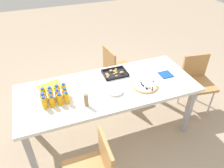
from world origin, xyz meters
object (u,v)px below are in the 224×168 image
juice_bottle_4 (43,99)px  juice_bottle_10 (57,91)px  juice_bottle_6 (58,95)px  snack_tray (114,73)px  juice_bottle_11 (64,89)px  plate_stack (115,91)px  chair_far_right (116,68)px  juice_bottle_1 (52,101)px  paper_folder (50,87)px  juice_bottle_8 (43,94)px  juice_bottle_0 (44,103)px  fruit_pizza (145,85)px  juice_bottle_7 (65,94)px  juice_bottle_2 (60,99)px  juice_bottle_3 (67,98)px  juice_bottle_5 (51,97)px  cardboard_tube (86,100)px  chair_end (197,79)px  juice_bottle_9 (50,93)px  napkin_stack (166,75)px  party_table (108,92)px

juice_bottle_4 → juice_bottle_10: juice_bottle_10 is taller
juice_bottle_6 → snack_tray: juice_bottle_6 is taller
juice_bottle_11 → plate_stack: (0.54, -0.16, -0.06)m
chair_far_right → juice_bottle_1: bearing=-57.5°
paper_folder → juice_bottle_8: bearing=-113.5°
juice_bottle_0 → juice_bottle_11: 0.28m
juice_bottle_10 → snack_tray: bearing=13.8°
chair_far_right → fruit_pizza: bearing=-5.6°
juice_bottle_7 → juice_bottle_10: (-0.07, 0.07, 0.00)m
juice_bottle_1 → juice_bottle_11: bearing=44.3°
juice_bottle_2 → snack_tray: bearing=24.0°
juice_bottle_10 → plate_stack: (0.61, -0.16, -0.05)m
juice_bottle_3 → juice_bottle_5: 0.17m
juice_bottle_2 → snack_tray: juice_bottle_2 is taller
juice_bottle_5 → juice_bottle_7: 0.15m
juice_bottle_7 → juice_bottle_10: juice_bottle_10 is taller
cardboard_tube → juice_bottle_4: bearing=154.7°
chair_end → juice_bottle_11: (-1.87, -0.01, 0.32)m
juice_bottle_6 → plate_stack: bearing=-7.8°
juice_bottle_9 → fruit_pizza: size_ratio=0.46×
juice_bottle_1 → napkin_stack: (1.42, 0.09, -0.06)m
plate_stack → juice_bottle_6: bearing=172.2°
snack_tray → napkin_stack: bearing=-21.8°
chair_end → snack_tray: 1.24m
cardboard_tube → napkin_stack: bearing=10.9°
juice_bottle_1 → juice_bottle_8: juice_bottle_8 is taller
party_table → juice_bottle_10: bearing=175.4°
cardboard_tube → paper_folder: size_ratio=0.57×
cardboard_tube → paper_folder: (-0.31, 0.46, -0.07)m
plate_stack → paper_folder: plate_stack is taller
chair_end → juice_bottle_4: juice_bottle_4 is taller
plate_stack → cardboard_tube: cardboard_tube is taller
chair_end → napkin_stack: (-0.60, -0.07, 0.26)m
chair_end → snack_tray: bearing=0.2°
juice_bottle_8 → juice_bottle_2: bearing=-43.8°
juice_bottle_6 → juice_bottle_8: (-0.14, 0.07, 0.00)m
juice_bottle_4 → juice_bottle_10: 0.17m
cardboard_tube → chair_far_right: bearing=53.7°
juice_bottle_11 → juice_bottle_2: bearing=-116.1°
napkin_stack → juice_bottle_7: bearing=-179.4°
juice_bottle_10 → snack_tray: size_ratio=0.48×
juice_bottle_1 → juice_bottle_11: juice_bottle_11 is taller
paper_folder → juice_bottle_6: bearing=-78.6°
cardboard_tube → fruit_pizza: bearing=7.1°
chair_end → juice_bottle_3: size_ratio=5.88×
juice_bottle_6 → snack_tray: bearing=18.9°
snack_tray → party_table: bearing=-126.5°
snack_tray → cardboard_tube: bearing=-137.2°
party_table → paper_folder: bearing=159.2°
juice_bottle_3 → juice_bottle_4: 0.24m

